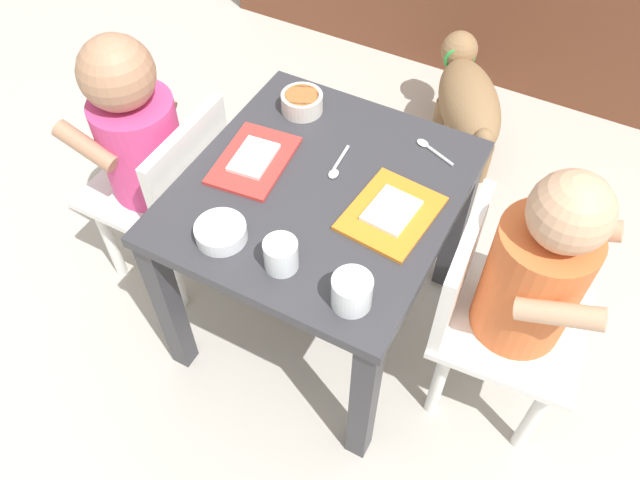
% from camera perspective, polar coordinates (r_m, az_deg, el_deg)
% --- Properties ---
extents(ground_plane, '(7.00, 7.00, 0.00)m').
position_cam_1_polar(ground_plane, '(1.61, 0.00, -6.85)').
color(ground_plane, '#B2ADA3').
extents(dining_table, '(0.52, 0.57, 0.47)m').
position_cam_1_polar(dining_table, '(1.30, 0.00, 2.16)').
color(dining_table, '#333338').
rests_on(dining_table, ground).
extents(seated_child_left, '(0.28, 0.28, 0.68)m').
position_cam_1_polar(seated_child_left, '(1.44, -15.76, 8.64)').
color(seated_child_left, white).
rests_on(seated_child_left, ground).
extents(seated_child_right, '(0.30, 0.30, 0.69)m').
position_cam_1_polar(seated_child_right, '(1.21, 18.26, -3.39)').
color(seated_child_right, white).
rests_on(seated_child_right, ground).
extents(dog, '(0.33, 0.44, 0.30)m').
position_cam_1_polar(dog, '(1.92, 13.17, 12.32)').
color(dog, olive).
rests_on(dog, ground).
extents(food_tray_left, '(0.15, 0.20, 0.02)m').
position_cam_1_polar(food_tray_left, '(1.29, -5.99, 7.28)').
color(food_tray_left, red).
rests_on(food_tray_left, dining_table).
extents(food_tray_right, '(0.17, 0.20, 0.02)m').
position_cam_1_polar(food_tray_right, '(1.19, 6.48, 2.51)').
color(food_tray_right, orange).
rests_on(food_tray_right, dining_table).
extents(water_cup_left, '(0.06, 0.06, 0.06)m').
position_cam_1_polar(water_cup_left, '(1.10, -3.55, -1.47)').
color(water_cup_left, white).
rests_on(water_cup_left, dining_table).
extents(water_cup_right, '(0.07, 0.07, 0.06)m').
position_cam_1_polar(water_cup_right, '(1.05, 2.88, -4.83)').
color(water_cup_right, white).
rests_on(water_cup_right, dining_table).
extents(cereal_bowl_left_side, '(0.10, 0.10, 0.03)m').
position_cam_1_polar(cereal_bowl_left_side, '(1.15, -8.97, 0.75)').
color(cereal_bowl_left_side, white).
rests_on(cereal_bowl_left_side, dining_table).
extents(veggie_bowl_far, '(0.09, 0.09, 0.04)m').
position_cam_1_polar(veggie_bowl_far, '(1.39, -1.65, 12.38)').
color(veggie_bowl_far, silver).
rests_on(veggie_bowl_far, dining_table).
extents(spoon_by_left_tray, '(0.10, 0.05, 0.01)m').
position_cam_1_polar(spoon_by_left_tray, '(1.33, 10.04, 8.10)').
color(spoon_by_left_tray, silver).
rests_on(spoon_by_left_tray, dining_table).
extents(spoon_by_right_tray, '(0.02, 0.10, 0.01)m').
position_cam_1_polar(spoon_by_right_tray, '(1.28, 1.69, 6.74)').
color(spoon_by_right_tray, silver).
rests_on(spoon_by_right_tray, dining_table).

